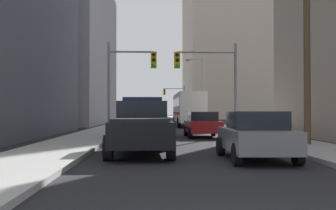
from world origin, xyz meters
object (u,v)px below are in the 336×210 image
at_px(city_bus, 188,108).
at_px(sedan_red, 202,124).
at_px(pickup_truck_black, 141,128).
at_px(traffic_signal_far_right, 175,97).
at_px(traffic_signal_near_left, 129,73).
at_px(sedan_silver, 145,121).
at_px(traffic_signal_near_right, 209,73).
at_px(cargo_van_navy, 144,116).
at_px(sedan_grey, 256,135).

height_order(city_bus, sedan_red, city_bus).
relative_size(pickup_truck_black, sedan_red, 1.29).
bearing_deg(traffic_signal_far_right, traffic_signal_near_left, -97.41).
bearing_deg(sedan_silver, traffic_signal_near_right, -55.02).
relative_size(cargo_van_navy, traffic_signal_near_right, 0.88).
bearing_deg(traffic_signal_near_left, cargo_van_navy, -71.97).
height_order(pickup_truck_black, cargo_van_navy, cargo_van_navy).
xyz_separation_m(pickup_truck_black, traffic_signal_near_right, (4.09, 11.88, 3.12)).
xyz_separation_m(cargo_van_navy, traffic_signal_near_right, (4.12, 3.16, 2.77)).
bearing_deg(traffic_signal_near_right, traffic_signal_near_left, -179.99).
height_order(cargo_van_navy, traffic_signal_near_left, traffic_signal_near_left).
relative_size(pickup_truck_black, sedan_silver, 1.28).
bearing_deg(city_bus, traffic_signal_near_right, -90.23).
bearing_deg(sedan_red, pickup_truck_black, -109.29).
bearing_deg(sedan_silver, sedan_grey, -79.23).
bearing_deg(sedan_red, traffic_signal_near_right, 72.41).
height_order(city_bus, traffic_signal_near_left, traffic_signal_near_left).
relative_size(pickup_truck_black, sedan_grey, 1.28).
distance_m(pickup_truck_black, sedan_grey, 4.07).
bearing_deg(traffic_signal_near_right, sedan_red, -107.59).
relative_size(cargo_van_navy, sedan_red, 1.25).
height_order(cargo_van_navy, sedan_grey, cargo_van_navy).
relative_size(sedan_grey, sedan_red, 1.01).
bearing_deg(city_bus, cargo_van_navy, -102.46).
distance_m(sedan_red, sedan_silver, 9.03).
relative_size(sedan_grey, traffic_signal_near_left, 0.71).
xyz_separation_m(city_bus, traffic_signal_near_right, (-0.06, -15.78, 2.13)).
xyz_separation_m(sedan_red, traffic_signal_near_right, (0.70, 2.21, 3.29)).
xyz_separation_m(city_bus, pickup_truck_black, (-4.15, -27.67, -1.00)).
bearing_deg(traffic_signal_far_right, sedan_grey, -90.73).
height_order(sedan_red, traffic_signal_near_left, traffic_signal_near_left).
bearing_deg(cargo_van_navy, sedan_silver, 90.84).
distance_m(pickup_truck_black, traffic_signal_near_right, 12.95).
xyz_separation_m(city_bus, cargo_van_navy, (-4.19, -18.94, -0.64)).
relative_size(sedan_red, traffic_signal_far_right, 0.70).
height_order(pickup_truck_black, traffic_signal_near_left, traffic_signal_near_left).
bearing_deg(pickup_truck_black, sedan_silver, 90.55).
bearing_deg(traffic_signal_near_left, sedan_grey, -71.26).
bearing_deg(traffic_signal_near_right, sedan_silver, 124.98).
bearing_deg(sedan_silver, pickup_truck_black, -89.45).
relative_size(city_bus, pickup_truck_black, 2.11).
bearing_deg(city_bus, pickup_truck_black, -98.53).
relative_size(cargo_van_navy, sedan_silver, 1.23).
bearing_deg(traffic_signal_near_right, cargo_van_navy, -142.52).
bearing_deg(pickup_truck_black, cargo_van_navy, 90.24).
xyz_separation_m(sedan_silver, traffic_signal_near_right, (4.26, -6.09, 3.29)).
height_order(sedan_grey, traffic_signal_near_right, traffic_signal_near_right).
xyz_separation_m(sedan_red, traffic_signal_near_left, (-4.45, 2.21, 3.24)).
relative_size(pickup_truck_black, traffic_signal_near_right, 0.91).
bearing_deg(traffic_signal_far_right, sedan_silver, -97.25).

